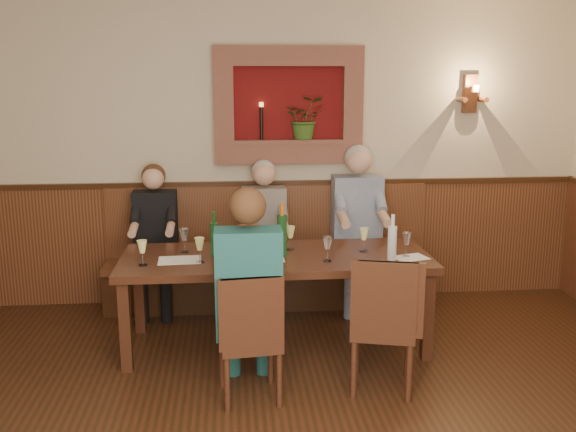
% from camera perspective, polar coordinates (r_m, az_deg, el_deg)
% --- Properties ---
extents(room_shell, '(6.04, 6.04, 2.82)m').
position_cam_1_polar(room_shell, '(2.98, 1.37, 7.77)').
color(room_shell, beige).
rests_on(room_shell, ground).
extents(wainscoting, '(6.02, 6.02, 1.15)m').
position_cam_1_polar(wainscoting, '(3.35, 1.25, -14.97)').
color(wainscoting, '#4C2515').
rests_on(wainscoting, ground).
extents(wall_niche, '(1.36, 0.30, 1.06)m').
position_cam_1_polar(wall_niche, '(5.94, 0.46, 9.37)').
color(wall_niche, '#600D0E').
rests_on(wall_niche, ground).
extents(wall_sconce, '(0.25, 0.20, 0.35)m').
position_cam_1_polar(wall_sconce, '(6.30, 15.93, 10.33)').
color(wall_sconce, '#4C2515').
rests_on(wall_sconce, ground).
extents(dining_table, '(2.40, 0.90, 0.75)m').
position_cam_1_polar(dining_table, '(5.03, -1.09, -4.32)').
color(dining_table, black).
rests_on(dining_table, ground).
extents(bench, '(3.00, 0.45, 1.11)m').
position_cam_1_polar(bench, '(6.04, -1.71, -4.88)').
color(bench, '#381E0F').
rests_on(bench, ground).
extents(chair_near_left, '(0.44, 0.44, 0.90)m').
position_cam_1_polar(chair_near_left, '(4.38, -3.40, -12.83)').
color(chair_near_left, black).
rests_on(chair_near_left, ground).
extents(chair_near_right, '(0.52, 0.52, 0.96)m').
position_cam_1_polar(chair_near_right, '(4.54, 8.35, -11.72)').
color(chair_near_right, black).
rests_on(chair_near_right, ground).
extents(person_bench_left, '(0.39, 0.48, 1.35)m').
position_cam_1_polar(person_bench_left, '(5.90, -11.67, -3.24)').
color(person_bench_left, black).
rests_on(person_bench_left, ground).
extents(person_bench_mid, '(0.40, 0.49, 1.38)m').
position_cam_1_polar(person_bench_mid, '(5.87, -2.07, -2.96)').
color(person_bench_mid, '#635D5A').
rests_on(person_bench_mid, ground).
extents(person_bench_right, '(0.45, 0.56, 1.50)m').
position_cam_1_polar(person_bench_right, '(5.95, 6.25, -2.21)').
color(person_bench_right, navy).
rests_on(person_bench_right, ground).
extents(person_chair_front, '(0.43, 0.53, 1.45)m').
position_cam_1_polar(person_chair_front, '(4.31, -3.51, -8.35)').
color(person_chair_front, navy).
rests_on(person_chair_front, ground).
extents(spittoon_bucket, '(0.25, 0.25, 0.24)m').
position_cam_1_polar(spittoon_bucket, '(4.94, -3.44, -2.31)').
color(spittoon_bucket, red).
rests_on(spittoon_bucket, dining_table).
extents(wine_bottle_green_a, '(0.08, 0.08, 0.41)m').
position_cam_1_polar(wine_bottle_green_a, '(4.94, -0.53, -1.67)').
color(wine_bottle_green_a, '#19471E').
rests_on(wine_bottle_green_a, dining_table).
extents(wine_bottle_green_b, '(0.06, 0.06, 0.35)m').
position_cam_1_polar(wine_bottle_green_b, '(4.98, -6.57, -2.00)').
color(wine_bottle_green_b, '#19471E').
rests_on(wine_bottle_green_b, dining_table).
extents(water_bottle, '(0.09, 0.09, 0.37)m').
position_cam_1_polar(water_bottle, '(4.83, 9.24, -2.42)').
color(water_bottle, silver).
rests_on(water_bottle, dining_table).
extents(tasting_sheet_a, '(0.33, 0.24, 0.00)m').
position_cam_1_polar(tasting_sheet_a, '(4.95, -9.60, -3.88)').
color(tasting_sheet_a, white).
rests_on(tasting_sheet_a, dining_table).
extents(tasting_sheet_b, '(0.28, 0.20, 0.00)m').
position_cam_1_polar(tasting_sheet_b, '(4.91, -1.97, -3.83)').
color(tasting_sheet_b, white).
rests_on(tasting_sheet_b, dining_table).
extents(tasting_sheet_c, '(0.30, 0.25, 0.00)m').
position_cam_1_polar(tasting_sheet_c, '(5.03, 10.82, -3.65)').
color(tasting_sheet_c, white).
rests_on(tasting_sheet_c, dining_table).
extents(tasting_sheet_d, '(0.34, 0.28, 0.00)m').
position_cam_1_polar(tasting_sheet_d, '(4.73, -3.83, -4.48)').
color(tasting_sheet_d, white).
rests_on(tasting_sheet_d, dining_table).
extents(wine_glass_0, '(0.08, 0.08, 0.19)m').
position_cam_1_polar(wine_glass_0, '(4.84, -12.82, -3.22)').
color(wine_glass_0, '#FFFE98').
rests_on(wine_glass_0, dining_table).
extents(wine_glass_1, '(0.08, 0.08, 0.19)m').
position_cam_1_polar(wine_glass_1, '(5.13, -9.20, -2.17)').
color(wine_glass_1, white).
rests_on(wine_glass_1, dining_table).
extents(wine_glass_2, '(0.08, 0.08, 0.19)m').
position_cam_1_polar(wine_glass_2, '(4.84, -7.85, -3.02)').
color(wine_glass_2, '#FFFE98').
rests_on(wine_glass_2, dining_table).
extents(wine_glass_3, '(0.08, 0.08, 0.19)m').
position_cam_1_polar(wine_glass_3, '(5.09, -5.21, -2.20)').
color(wine_glass_3, white).
rests_on(wine_glass_3, dining_table).
extents(wine_glass_4, '(0.08, 0.08, 0.19)m').
position_cam_1_polar(wine_glass_4, '(4.86, -1.22, -2.85)').
color(wine_glass_4, '#FFFE98').
rests_on(wine_glass_4, dining_table).
extents(wine_glass_5, '(0.08, 0.08, 0.19)m').
position_cam_1_polar(wine_glass_5, '(5.15, 0.21, -1.96)').
color(wine_glass_5, '#FFFE98').
rests_on(wine_glass_5, dining_table).
extents(wine_glass_6, '(0.08, 0.08, 0.19)m').
position_cam_1_polar(wine_glass_6, '(4.84, 3.53, -2.94)').
color(wine_glass_6, white).
rests_on(wine_glass_6, dining_table).
extents(wine_glass_7, '(0.08, 0.08, 0.19)m').
position_cam_1_polar(wine_glass_7, '(5.12, 6.76, -2.12)').
color(wine_glass_7, '#FFFE98').
rests_on(wine_glass_7, dining_table).
extents(wine_glass_8, '(0.08, 0.08, 0.19)m').
position_cam_1_polar(wine_glass_8, '(5.03, 10.48, -2.52)').
color(wine_glass_8, white).
rests_on(wine_glass_8, dining_table).
extents(wine_glass_9, '(0.08, 0.08, 0.19)m').
position_cam_1_polar(wine_glass_9, '(4.70, -3.20, -3.38)').
color(wine_glass_9, '#FFFE98').
rests_on(wine_glass_9, dining_table).
extents(wine_glass_10, '(0.08, 0.08, 0.19)m').
position_cam_1_polar(wine_glass_10, '(5.16, -0.95, -1.91)').
color(wine_glass_10, white).
rests_on(wine_glass_10, dining_table).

